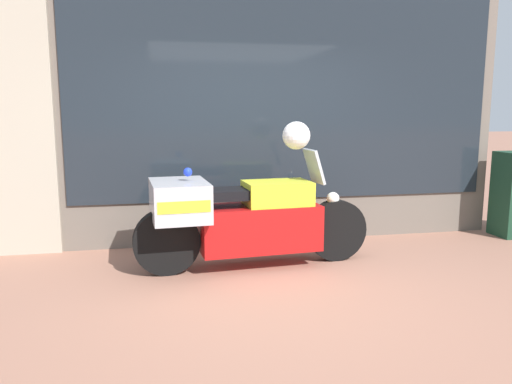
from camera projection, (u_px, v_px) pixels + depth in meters
ground_plane at (292, 292)px, 4.60m from camera, size 60.00×60.00×0.00m
shop_building at (217, 83)px, 6.13m from camera, size 6.47×0.55×3.95m
window_display at (280, 202)px, 6.56m from camera, size 5.09×0.30×1.93m
paramedic_motorcycle at (239, 216)px, 5.20m from camera, size 2.54×0.82×1.24m
white_helmet at (296, 136)px, 5.23m from camera, size 0.29×0.29×0.29m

